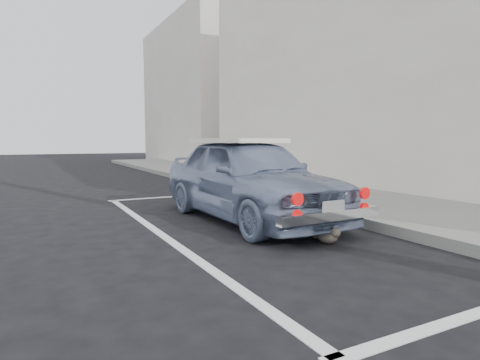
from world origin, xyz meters
name	(u,v)px	position (x,y,z in m)	size (l,w,h in m)	color
ground	(382,301)	(0.00, 0.00, 0.00)	(80.00, 80.00, 0.00)	black
sidewalk	(429,216)	(3.20, 2.00, 0.07)	(2.80, 40.00, 0.15)	slate
shop_building	(449,45)	(6.33, 4.00, 3.49)	(3.50, 18.00, 7.00)	beige
building_far	(196,94)	(6.35, 20.00, 4.00)	(3.50, 10.00, 8.00)	beige
pline_front	(177,196)	(0.50, 6.50, 0.00)	(3.00, 0.12, 0.01)	silver
pline_side	(162,235)	(-0.90, 3.00, 0.00)	(0.12, 7.00, 0.01)	silver
retro_coupe	(249,178)	(0.67, 3.40, 0.68)	(1.70, 4.01, 1.35)	#7484A3
cat	(328,235)	(0.80, 1.61, 0.11)	(0.23, 0.44, 0.24)	#66584D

